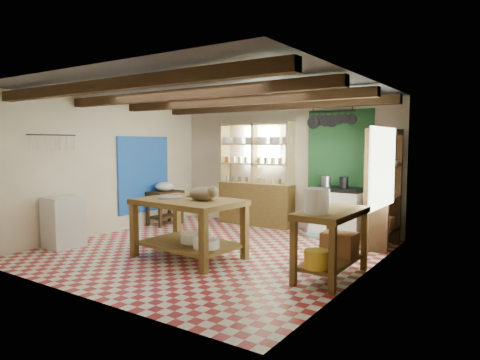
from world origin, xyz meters
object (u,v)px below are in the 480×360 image
Objects in this scene: stove at (338,212)px; white_cabinet at (64,222)px; right_counter at (331,244)px; prep_table at (165,208)px; cat at (203,194)px; work_table at (189,229)px.

white_cabinet is at bearing -135.60° from stove.
white_cabinet is 0.69× the size of right_counter.
white_cabinet is (-0.02, -2.42, 0.07)m from prep_table.
stove reaches higher than white_cabinet.
prep_table is at bearing 138.36° from cat.
work_table is 1.28× the size of right_counter.
work_table is at bearing -115.73° from stove.
prep_table is at bearing -164.19° from stove.
prep_table is at bearing 161.99° from right_counter.
work_table is at bearing -34.70° from prep_table.
cat is at bearing 17.61° from white_cabinet.
white_cabinet reaches higher than prep_table.
white_cabinet is 2.62m from cat.
prep_table is 0.85× the size of white_cabinet.
stove is 4.90m from white_cabinet.
right_counter is at bearing -14.45° from prep_table.
cat is (-1.12, -2.64, 0.54)m from stove.
white_cabinet is 4.50m from right_counter.
work_table is 2.31m from white_cabinet.
work_table reaches higher than white_cabinet.
right_counter is at bearing -69.66° from stove.
right_counter reaches higher than white_cabinet.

